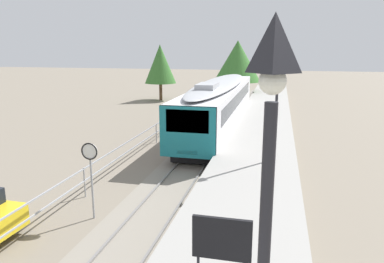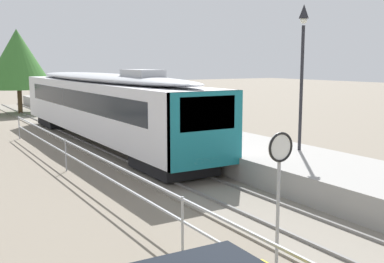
{
  "view_description": "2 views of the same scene",
  "coord_description": "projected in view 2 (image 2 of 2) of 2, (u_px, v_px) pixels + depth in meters",
  "views": [
    {
      "loc": [
        4.18,
        -0.56,
        5.96
      ],
      "look_at": [
        0.0,
        17.04,
        1.8
      ],
      "focal_mm": 34.06,
      "sensor_mm": 36.0,
      "label": 1
    },
    {
      "loc": [
        -8.21,
        3.49,
        4.16
      ],
      "look_at": [
        0.0,
        17.04,
        1.8
      ],
      "focal_mm": 43.29,
      "sensor_mm": 36.0,
      "label": 2
    }
  ],
  "objects": [
    {
      "name": "ground_plane",
      "position": [
        67.0,
        165.0,
        18.94
      ],
      "size": [
        160.0,
        160.0,
        0.0
      ],
      "primitive_type": "plane",
      "color": "slate"
    },
    {
      "name": "carpark_fence",
      "position": [
        182.0,
        212.0,
        10.2
      ],
      "size": [
        0.06,
        36.06,
        1.25
      ],
      "color": "#9EA0A5",
      "rests_on": "ground"
    },
    {
      "name": "station_platform",
      "position": [
        196.0,
        141.0,
        22.08
      ],
      "size": [
        3.9,
        60.0,
        0.9
      ],
      "primitive_type": "cube",
      "color": "#999691",
      "rests_on": "ground"
    },
    {
      "name": "speed_limit_sign",
      "position": [
        280.0,
        166.0,
        9.24
      ],
      "size": [
        0.61,
        0.1,
        2.81
      ],
      "color": "#9EA0A5",
      "rests_on": "ground"
    },
    {
      "name": "platform_lamp_mid_platform",
      "position": [
        303.0,
        50.0,
        16.88
      ],
      "size": [
        0.34,
        0.34,
        5.35
      ],
      "color": "#232328",
      "rests_on": "station_platform"
    },
    {
      "name": "track_rails",
      "position": [
        134.0,
        157.0,
        20.48
      ],
      "size": [
        3.2,
        60.0,
        0.14
      ],
      "color": "gray",
      "rests_on": "ground"
    },
    {
      "name": "tree_behind_station_far",
      "position": [
        18.0,
        59.0,
        37.38
      ],
      "size": [
        5.57,
        5.57,
        6.85
      ],
      "color": "brown",
      "rests_on": "ground"
    },
    {
      "name": "commuter_train",
      "position": [
        102.0,
        103.0,
        23.45
      ],
      "size": [
        2.82,
        19.91,
        3.74
      ],
      "color": "silver",
      "rests_on": "track_rails"
    }
  ]
}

